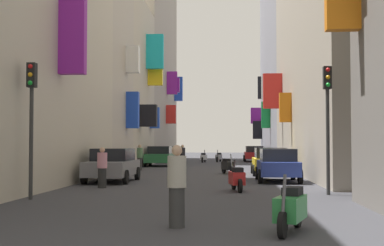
% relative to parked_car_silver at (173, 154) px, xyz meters
% --- Properties ---
extents(ground_plane, '(140.00, 140.00, 0.00)m').
position_rel_parked_car_silver_xyz_m(ground_plane, '(3.76, -14.59, -0.76)').
color(ground_plane, '#38383D').
extents(building_left_mid_a, '(6.80, 6.30, 13.10)m').
position_rel_parked_car_silver_xyz_m(building_left_mid_a, '(-4.23, -16.17, 5.79)').
color(building_left_mid_a, '#B2A899').
rests_on(building_left_mid_a, ground).
extents(building_left_mid_b, '(7.31, 9.75, 12.46)m').
position_rel_parked_car_silver_xyz_m(building_left_mid_b, '(-4.21, -8.15, 5.47)').
color(building_left_mid_b, '#BCB29E').
rests_on(building_left_mid_b, ground).
extents(building_left_mid_c, '(7.27, 18.68, 21.15)m').
position_rel_parked_car_silver_xyz_m(building_left_mid_c, '(-4.23, 6.07, 9.81)').
color(building_left_mid_c, '#9E9384').
rests_on(building_left_mid_c, ground).
extents(building_right_mid_b, '(7.30, 22.35, 16.06)m').
position_rel_parked_car_silver_xyz_m(building_right_mid_b, '(11.76, -17.79, 7.27)').
color(building_right_mid_b, '#9E9384').
rests_on(building_right_mid_b, ground).
extents(building_right_mid_c, '(7.24, 22.03, 20.88)m').
position_rel_parked_car_silver_xyz_m(building_right_mid_c, '(11.76, 4.40, 9.67)').
color(building_right_mid_c, gray).
rests_on(building_right_mid_c, ground).
extents(parked_car_silver, '(1.93, 4.10, 1.45)m').
position_rel_parked_car_silver_xyz_m(parked_car_silver, '(0.00, 0.00, 0.00)').
color(parked_car_silver, '#B7B7BC').
rests_on(parked_car_silver, ground).
extents(parked_car_red, '(1.99, 4.48, 1.47)m').
position_rel_parked_car_silver_xyz_m(parked_car_red, '(7.44, 3.15, 0.01)').
color(parked_car_red, '#B21E1E').
rests_on(parked_car_red, ground).
extents(parked_car_blue, '(1.85, 3.92, 1.46)m').
position_rel_parked_car_silver_xyz_m(parked_car_blue, '(7.29, -23.92, 0.01)').
color(parked_car_blue, navy).
rests_on(parked_car_blue, ground).
extents(parked_car_yellow, '(1.98, 4.00, 1.47)m').
position_rel_parked_car_silver_xyz_m(parked_car_yellow, '(7.33, -18.86, 0.01)').
color(parked_car_yellow, gold).
rests_on(parked_car_yellow, ground).
extents(parked_car_green, '(2.01, 4.09, 1.50)m').
position_rel_parked_car_silver_xyz_m(parked_car_green, '(-0.16, -7.71, 0.02)').
color(parked_car_green, '#236638').
rests_on(parked_car_green, ground).
extents(parked_car_grey, '(1.94, 4.19, 1.48)m').
position_rel_parked_car_silver_xyz_m(parked_car_grey, '(-0.03, -24.59, 0.01)').
color(parked_car_grey, slate).
rests_on(parked_car_grey, ground).
extents(scooter_red, '(0.60, 1.76, 1.13)m').
position_rel_parked_car_silver_xyz_m(scooter_red, '(5.42, -28.93, -0.30)').
color(scooter_red, red).
rests_on(scooter_red, ground).
extents(scooter_green, '(0.76, 1.83, 1.13)m').
position_rel_parked_car_silver_xyz_m(scooter_green, '(6.33, -37.69, -0.30)').
color(scooter_green, '#287F3D').
rests_on(scooter_green, ground).
extents(scooter_black, '(0.79, 1.70, 1.13)m').
position_rel_parked_car_silver_xyz_m(scooter_black, '(5.04, -18.05, -0.30)').
color(scooter_black, black).
rests_on(scooter_black, ground).
extents(scooter_white, '(0.57, 1.82, 1.13)m').
position_rel_parked_car_silver_xyz_m(scooter_white, '(2.77, 0.43, -0.30)').
color(scooter_white, silver).
rests_on(scooter_white, ground).
extents(scooter_silver, '(0.63, 1.81, 1.13)m').
position_rel_parked_car_silver_xyz_m(scooter_silver, '(4.10, 1.80, -0.30)').
color(scooter_silver, '#ADADB2').
rests_on(scooter_silver, ground).
extents(scooter_orange, '(0.48, 1.97, 1.13)m').
position_rel_parked_car_silver_xyz_m(scooter_orange, '(7.48, -5.21, -0.30)').
color(scooter_orange, orange).
rests_on(scooter_orange, ground).
extents(pedestrian_crossing, '(0.40, 0.40, 1.62)m').
position_rel_parked_car_silver_xyz_m(pedestrian_crossing, '(1.68, -8.83, 0.04)').
color(pedestrian_crossing, '#393939').
rests_on(pedestrian_crossing, ground).
extents(pedestrian_near_left, '(0.54, 0.54, 1.66)m').
position_rel_parked_car_silver_xyz_m(pedestrian_near_left, '(4.11, -37.26, 0.07)').
color(pedestrian_near_left, '#333333').
rests_on(pedestrian_near_left, ground).
extents(pedestrian_near_right, '(0.50, 0.50, 1.65)m').
position_rel_parked_car_silver_xyz_m(pedestrian_near_right, '(-0.55, -14.42, 0.06)').
color(pedestrian_near_right, '#2B2B2B').
rests_on(pedestrian_near_right, ground).
extents(pedestrian_mid_street, '(0.47, 0.47, 1.55)m').
position_rel_parked_car_silver_xyz_m(pedestrian_mid_street, '(0.30, -27.87, 0.01)').
color(pedestrian_mid_street, '#272727').
rests_on(pedestrian_mid_street, ground).
extents(traffic_light_near_corner, '(0.26, 0.34, 4.26)m').
position_rel_parked_car_silver_xyz_m(traffic_light_near_corner, '(8.41, -30.04, 2.14)').
color(traffic_light_near_corner, '#2D2D2D').
rests_on(traffic_light_near_corner, ground).
extents(traffic_light_far_corner, '(0.26, 0.34, 4.16)m').
position_rel_parked_car_silver_xyz_m(traffic_light_far_corner, '(-0.86, -32.17, 2.08)').
color(traffic_light_far_corner, '#2D2D2D').
rests_on(traffic_light_far_corner, ground).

